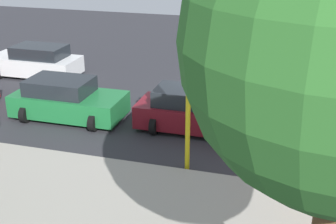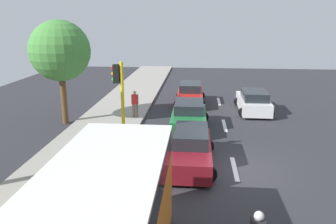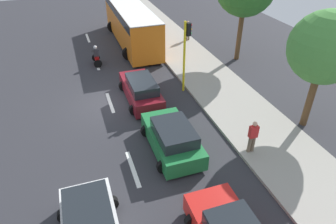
% 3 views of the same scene
% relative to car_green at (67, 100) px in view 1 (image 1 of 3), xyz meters
% --- Properties ---
extents(ground_plane, '(40.00, 60.00, 0.10)m').
position_rel_car_green_xyz_m(ground_plane, '(-2.12, 5.32, -0.76)').
color(ground_plane, '#2D2D33').
extents(sidewalk, '(4.00, 60.00, 0.15)m').
position_rel_car_green_xyz_m(sidewalk, '(4.88, 5.32, -0.64)').
color(sidewalk, '#9E998E').
rests_on(sidewalk, ground).
extents(lane_stripe_north, '(0.20, 2.40, 0.01)m').
position_rel_car_green_xyz_m(lane_stripe_north, '(-2.12, -0.68, -0.71)').
color(lane_stripe_north, white).
rests_on(lane_stripe_north, ground).
extents(lane_stripe_mid, '(0.20, 2.40, 0.01)m').
position_rel_car_green_xyz_m(lane_stripe_mid, '(-2.12, 5.32, -0.71)').
color(lane_stripe_mid, white).
rests_on(lane_stripe_mid, ground).
extents(car_green, '(2.35, 4.17, 1.52)m').
position_rel_car_green_xyz_m(car_green, '(0.00, 0.00, 0.00)').
color(car_green, '#1E7238').
rests_on(car_green, ground).
extents(car_white, '(2.27, 4.36, 1.52)m').
position_rel_car_green_xyz_m(car_white, '(-4.25, -3.93, 0.00)').
color(car_white, white).
rests_on(car_white, ground).
extents(car_maroon, '(2.15, 4.52, 1.52)m').
position_rel_car_green_xyz_m(car_maroon, '(-0.23, 5.00, -0.00)').
color(car_maroon, maroon).
rests_on(car_maroon, ground).
extents(traffic_light_corner, '(0.49, 0.24, 4.50)m').
position_rel_car_green_xyz_m(traffic_light_corner, '(2.73, 5.31, 2.22)').
color(traffic_light_corner, yellow).
rests_on(traffic_light_corner, ground).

